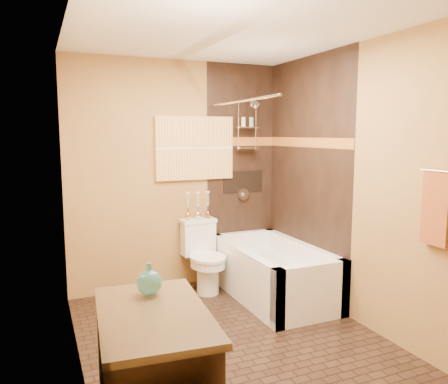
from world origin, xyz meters
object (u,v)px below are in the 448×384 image
sunset_painting (195,148)px  toilet (204,256)px  vanity (153,384)px  bathtub (273,276)px

sunset_painting → toilet: 1.19m
toilet → vanity: size_ratio=0.80×
bathtub → toilet: (-0.60, 0.47, 0.17)m
bathtub → sunset_painting: bearing=129.6°
bathtub → toilet: bearing=142.1°
bathtub → toilet: size_ratio=1.96×
toilet → bathtub: bearing=-39.8°
toilet → sunset_painting: bearing=88.1°
sunset_painting → vanity: (-1.12, -2.48, -1.15)m
sunset_painting → toilet: (0.00, -0.26, -1.16)m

